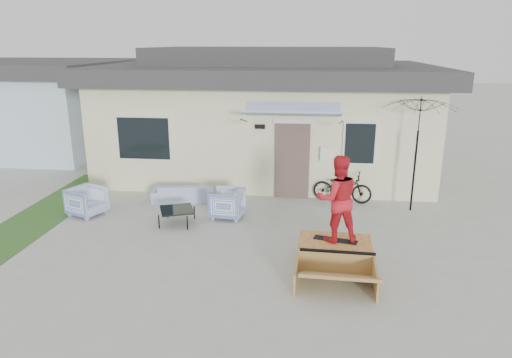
# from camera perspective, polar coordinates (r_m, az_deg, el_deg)

# --- Properties ---
(ground) EXTENTS (90.00, 90.00, 0.00)m
(ground) POSITION_cam_1_polar(r_m,az_deg,el_deg) (9.13, -3.23, -11.02)
(ground) COLOR #AAABA2
(ground) RESTS_ON ground
(grass_strip) EXTENTS (1.40, 8.00, 0.01)m
(grass_strip) POSITION_cam_1_polar(r_m,az_deg,el_deg) (12.69, -25.48, -4.56)
(grass_strip) COLOR #2E5923
(grass_strip) RESTS_ON ground
(house) EXTENTS (10.80, 8.49, 4.10)m
(house) POSITION_cam_1_polar(r_m,az_deg,el_deg) (16.19, 1.47, 8.41)
(house) COLOR beige
(house) RESTS_ON ground
(neighbor_house) EXTENTS (8.60, 7.60, 3.50)m
(neighbor_house) POSITION_cam_1_polar(r_m,az_deg,el_deg) (21.70, -27.12, 8.28)
(neighbor_house) COLOR silver
(neighbor_house) RESTS_ON ground
(loveseat) EXTENTS (1.74, 0.78, 0.65)m
(loveseat) POSITION_cam_1_polar(r_m,az_deg,el_deg) (12.88, -8.99, -1.27)
(loveseat) COLOR #4B6BB6
(loveseat) RESTS_ON ground
(armchair_left) EXTENTS (0.96, 0.99, 0.80)m
(armchair_left) POSITION_cam_1_polar(r_m,az_deg,el_deg) (12.42, -20.08, -2.42)
(armchair_left) COLOR #4B6BB6
(armchair_left) RESTS_ON ground
(armchair_right) EXTENTS (0.80, 0.84, 0.79)m
(armchair_right) POSITION_cam_1_polar(r_m,az_deg,el_deg) (11.55, -3.58, -2.84)
(armchair_right) COLOR #4B6BB6
(armchair_right) RESTS_ON ground
(coffee_table) EXTENTS (0.99, 0.99, 0.38)m
(coffee_table) POSITION_cam_1_polar(r_m,az_deg,el_deg) (11.33, -9.68, -4.55)
(coffee_table) COLOR black
(coffee_table) RESTS_ON ground
(bicycle) EXTENTS (1.67, 0.86, 1.02)m
(bicycle) POSITION_cam_1_polar(r_m,az_deg,el_deg) (12.82, 10.58, -0.58)
(bicycle) COLOR black
(bicycle) RESTS_ON ground
(patio_umbrella) EXTENTS (2.18, 2.08, 2.20)m
(patio_umbrella) POSITION_cam_1_polar(r_m,az_deg,el_deg) (12.32, 19.17, 4.03)
(patio_umbrella) COLOR black
(patio_umbrella) RESTS_ON ground
(skate_ramp) EXTENTS (1.46, 1.91, 0.46)m
(skate_ramp) POSITION_cam_1_polar(r_m,az_deg,el_deg) (9.37, 9.66, -8.89)
(skate_ramp) COLOR #A0783E
(skate_ramp) RESTS_ON ground
(skateboard) EXTENTS (0.88, 0.42, 0.05)m
(skateboard) POSITION_cam_1_polar(r_m,az_deg,el_deg) (9.31, 9.73, -7.32)
(skateboard) COLOR black
(skateboard) RESTS_ON skate_ramp
(skater) EXTENTS (0.95, 0.81, 1.71)m
(skater) POSITION_cam_1_polar(r_m,az_deg,el_deg) (8.99, 10.00, -2.18)
(skater) COLOR red
(skater) RESTS_ON skateboard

